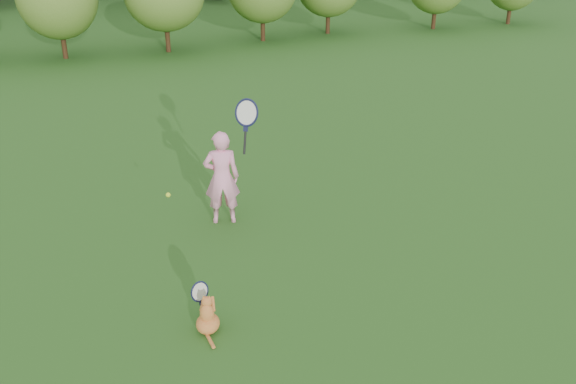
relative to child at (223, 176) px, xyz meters
name	(u,v)px	position (x,y,z in m)	size (l,w,h in m)	color
ground	(292,270)	(0.53, -1.55, -0.72)	(100.00, 100.00, 0.00)	#1E4F16
shrub_row	(158,2)	(0.53, 11.45, 0.68)	(28.00, 3.00, 2.80)	#547725
child	(223,176)	(0.00, 0.00, 0.00)	(0.83, 0.58, 2.05)	#FF98BE
cat	(207,313)	(-0.71, -2.44, -0.50)	(0.41, 0.59, 0.60)	#D75529
tennis_ball	(168,195)	(-0.85, -0.76, 0.17)	(0.06, 0.06, 0.06)	#A7E61B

